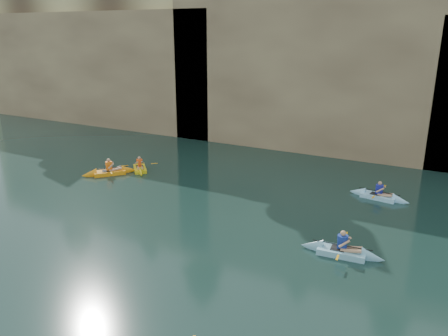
% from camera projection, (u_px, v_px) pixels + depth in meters
% --- Properties ---
extents(ground, '(160.00, 160.00, 0.00)m').
position_uv_depth(ground, '(64.00, 307.00, 14.16)').
color(ground, black).
rests_on(ground, ground).
extents(cliff, '(70.00, 16.00, 12.00)m').
position_uv_depth(cliff, '(327.00, 62.00, 37.58)').
color(cliff, tan).
rests_on(cliff, ground).
extents(cliff_slab_west, '(26.00, 2.40, 10.56)m').
position_uv_depth(cliff_slab_west, '(93.00, 67.00, 40.55)').
color(cliff_slab_west, '#9D875F').
rests_on(cliff_slab_west, ground).
extents(cliff_slab_center, '(24.00, 2.40, 11.40)m').
position_uv_depth(cliff_slab_center, '(327.00, 73.00, 30.55)').
color(cliff_slab_center, '#9D875F').
rests_on(cliff_slab_center, ground).
extents(sea_cave_west, '(4.50, 1.00, 4.00)m').
position_uv_depth(sea_cave_west, '(107.00, 105.00, 40.10)').
color(sea_cave_west, black).
rests_on(sea_cave_west, ground).
extents(sea_cave_center, '(3.50, 1.00, 3.20)m').
position_uv_depth(sea_cave_center, '(245.00, 124.00, 33.94)').
color(sea_cave_center, black).
rests_on(sea_cave_center, ground).
extents(sea_cave_east, '(5.00, 1.00, 4.50)m').
position_uv_depth(sea_cave_east, '(445.00, 136.00, 27.45)').
color(sea_cave_east, black).
rests_on(sea_cave_east, ground).
extents(kayaker_orange, '(2.78, 3.05, 1.28)m').
position_uv_depth(kayaker_orange, '(109.00, 172.00, 27.15)').
color(kayaker_orange, orange).
rests_on(kayaker_orange, ground).
extents(kayaker_ltblue_near, '(3.37, 2.57, 1.31)m').
position_uv_depth(kayaker_ltblue_near, '(342.00, 251.00, 17.41)').
color(kayaker_ltblue_near, '#7BB7CF').
rests_on(kayaker_ltblue_near, ground).
extents(kayaker_yellow, '(2.44, 2.53, 1.15)m').
position_uv_depth(kayaker_yellow, '(140.00, 168.00, 27.92)').
color(kayaker_yellow, yellow).
rests_on(kayaker_yellow, ground).
extents(kayaker_ltblue_mid, '(3.23, 2.37, 1.21)m').
position_uv_depth(kayaker_ltblue_mid, '(379.00, 196.00, 23.25)').
color(kayaker_ltblue_mid, '#98DAFF').
rests_on(kayaker_ltblue_mid, ground).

